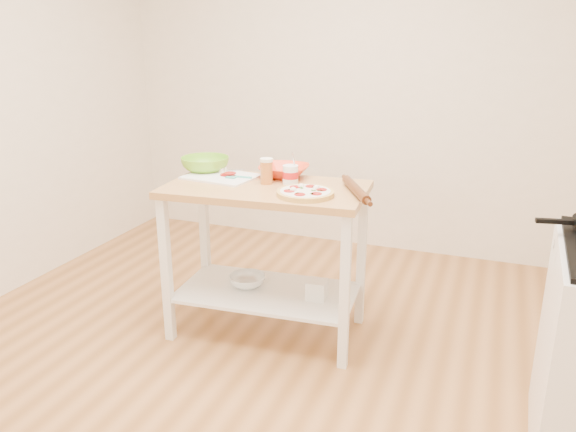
{
  "coord_description": "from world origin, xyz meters",
  "views": [
    {
      "loc": [
        1.07,
        -2.16,
        1.71
      ],
      "look_at": [
        0.01,
        0.63,
        0.73
      ],
      "focal_mm": 35.0,
      "sensor_mm": 36.0,
      "label": 1
    }
  ],
  "objects_px": {
    "orange_bowl": "(284,171)",
    "green_bowl": "(205,164)",
    "beer_pint": "(266,171)",
    "knife": "(216,171)",
    "yogurt_tub": "(290,175)",
    "prep_island": "(266,229)",
    "spatula": "(238,177)",
    "pizza": "(305,193)",
    "shelf_bin": "(317,290)",
    "shelf_glass_bowl": "(247,281)",
    "rolling_pin": "(356,190)",
    "cutting_board": "(221,176)"
  },
  "relations": [
    {
      "from": "orange_bowl",
      "to": "beer_pint",
      "type": "distance_m",
      "value": 0.19
    },
    {
      "from": "cutting_board",
      "to": "knife",
      "type": "bearing_deg",
      "value": 141.61
    },
    {
      "from": "shelf_glass_bowl",
      "to": "pizza",
      "type": "bearing_deg",
      "value": -16.26
    },
    {
      "from": "pizza",
      "to": "yogurt_tub",
      "type": "xyz_separation_m",
      "value": [
        -0.16,
        0.2,
        0.04
      ]
    },
    {
      "from": "orange_bowl",
      "to": "shelf_glass_bowl",
      "type": "relative_size",
      "value": 1.31
    },
    {
      "from": "cutting_board",
      "to": "rolling_pin",
      "type": "bearing_deg",
      "value": 2.05
    },
    {
      "from": "shelf_glass_bowl",
      "to": "prep_island",
      "type": "bearing_deg",
      "value": -6.42
    },
    {
      "from": "cutting_board",
      "to": "shelf_bin",
      "type": "distance_m",
      "value": 0.87
    },
    {
      "from": "knife",
      "to": "shelf_glass_bowl",
      "type": "bearing_deg",
      "value": -59.77
    },
    {
      "from": "orange_bowl",
      "to": "shelf_glass_bowl",
      "type": "height_order",
      "value": "orange_bowl"
    },
    {
      "from": "prep_island",
      "to": "knife",
      "type": "relative_size",
      "value": 4.85
    },
    {
      "from": "knife",
      "to": "yogurt_tub",
      "type": "relative_size",
      "value": 1.25
    },
    {
      "from": "prep_island",
      "to": "knife",
      "type": "height_order",
      "value": "knife"
    },
    {
      "from": "pizza",
      "to": "yogurt_tub",
      "type": "relative_size",
      "value": 1.59
    },
    {
      "from": "orange_bowl",
      "to": "green_bowl",
      "type": "xyz_separation_m",
      "value": [
        -0.5,
        -0.05,
        0.01
      ]
    },
    {
      "from": "shelf_bin",
      "to": "spatula",
      "type": "bearing_deg",
      "value": 173.19
    },
    {
      "from": "orange_bowl",
      "to": "yogurt_tub",
      "type": "height_order",
      "value": "yogurt_tub"
    },
    {
      "from": "prep_island",
      "to": "pizza",
      "type": "height_order",
      "value": "pizza"
    },
    {
      "from": "pizza",
      "to": "beer_pint",
      "type": "distance_m",
      "value": 0.33
    },
    {
      "from": "prep_island",
      "to": "green_bowl",
      "type": "height_order",
      "value": "green_bowl"
    },
    {
      "from": "pizza",
      "to": "green_bowl",
      "type": "height_order",
      "value": "green_bowl"
    },
    {
      "from": "yogurt_tub",
      "to": "shelf_bin",
      "type": "height_order",
      "value": "yogurt_tub"
    },
    {
      "from": "rolling_pin",
      "to": "shelf_bin",
      "type": "distance_m",
      "value": 0.64
    },
    {
      "from": "yogurt_tub",
      "to": "rolling_pin",
      "type": "bearing_deg",
      "value": -11.23
    },
    {
      "from": "prep_island",
      "to": "cutting_board",
      "type": "height_order",
      "value": "cutting_board"
    },
    {
      "from": "prep_island",
      "to": "beer_pint",
      "type": "relative_size",
      "value": 7.97
    },
    {
      "from": "pizza",
      "to": "spatula",
      "type": "bearing_deg",
      "value": 160.25
    },
    {
      "from": "green_bowl",
      "to": "spatula",
      "type": "bearing_deg",
      "value": -22.38
    },
    {
      "from": "cutting_board",
      "to": "beer_pint",
      "type": "distance_m",
      "value": 0.32
    },
    {
      "from": "shelf_bin",
      "to": "green_bowl",
      "type": "bearing_deg",
      "value": 167.51
    },
    {
      "from": "prep_island",
      "to": "beer_pint",
      "type": "distance_m",
      "value": 0.33
    },
    {
      "from": "orange_bowl",
      "to": "green_bowl",
      "type": "bearing_deg",
      "value": -173.91
    },
    {
      "from": "green_bowl",
      "to": "rolling_pin",
      "type": "distance_m",
      "value": 1.0
    },
    {
      "from": "rolling_pin",
      "to": "shelf_bin",
      "type": "height_order",
      "value": "rolling_pin"
    },
    {
      "from": "cutting_board",
      "to": "spatula",
      "type": "bearing_deg",
      "value": -3.04
    },
    {
      "from": "knife",
      "to": "green_bowl",
      "type": "distance_m",
      "value": 0.09
    },
    {
      "from": "pizza",
      "to": "knife",
      "type": "distance_m",
      "value": 0.71
    },
    {
      "from": "green_bowl",
      "to": "yogurt_tub",
      "type": "xyz_separation_m",
      "value": [
        0.59,
        -0.09,
        0.01
      ]
    },
    {
      "from": "yogurt_tub",
      "to": "shelf_bin",
      "type": "relative_size",
      "value": 1.72
    },
    {
      "from": "prep_island",
      "to": "cutting_board",
      "type": "xyz_separation_m",
      "value": [
        -0.32,
        0.09,
        0.26
      ]
    },
    {
      "from": "yogurt_tub",
      "to": "beer_pint",
      "type": "bearing_deg",
      "value": -161.49
    },
    {
      "from": "spatula",
      "to": "shelf_glass_bowl",
      "type": "relative_size",
      "value": 0.68
    },
    {
      "from": "spatula",
      "to": "beer_pint",
      "type": "height_order",
      "value": "beer_pint"
    },
    {
      "from": "orange_bowl",
      "to": "green_bowl",
      "type": "height_order",
      "value": "green_bowl"
    },
    {
      "from": "spatula",
      "to": "beer_pint",
      "type": "relative_size",
      "value": 1.03
    },
    {
      "from": "spatula",
      "to": "green_bowl",
      "type": "relative_size",
      "value": 0.51
    },
    {
      "from": "prep_island",
      "to": "shelf_glass_bowl",
      "type": "bearing_deg",
      "value": 173.58
    },
    {
      "from": "prep_island",
      "to": "beer_pint",
      "type": "height_order",
      "value": "beer_pint"
    },
    {
      "from": "pizza",
      "to": "beer_pint",
      "type": "height_order",
      "value": "beer_pint"
    },
    {
      "from": "prep_island",
      "to": "orange_bowl",
      "type": "xyz_separation_m",
      "value": [
        0.02,
        0.23,
        0.29
      ]
    }
  ]
}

